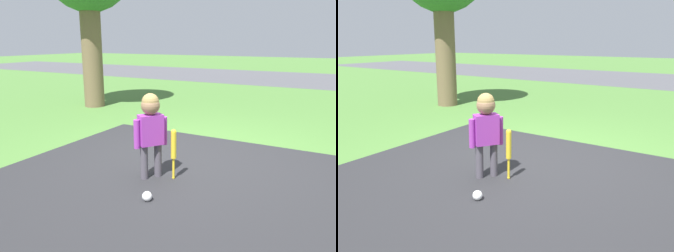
{
  "view_description": "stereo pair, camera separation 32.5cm",
  "coord_description": "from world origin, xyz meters",
  "views": [
    {
      "loc": [
        1.66,
        -3.88,
        1.54
      ],
      "look_at": [
        -0.23,
        -0.48,
        0.53
      ],
      "focal_mm": 35.0,
      "sensor_mm": 36.0,
      "label": 1
    },
    {
      "loc": [
        1.94,
        -3.71,
        1.54
      ],
      "look_at": [
        -0.23,
        -0.48,
        0.53
      ],
      "focal_mm": 35.0,
      "sensor_mm": 36.0,
      "label": 2
    }
  ],
  "objects": [
    {
      "name": "street_strip",
      "position": [
        0.0,
        10.81,
        0.0
      ],
      "size": [
        40.0,
        6.0,
        0.01
      ],
      "color": "#4C4C51",
      "rests_on": "ground"
    },
    {
      "name": "child",
      "position": [
        -0.23,
        -0.88,
        0.64
      ],
      "size": [
        0.28,
        0.34,
        0.99
      ],
      "rotation": [
        0.0,
        0.0,
        0.96
      ],
      "color": "#4C4751",
      "rests_on": "ground"
    },
    {
      "name": "baseball_bat",
      "position": [
        0.01,
        -0.79,
        0.39
      ],
      "size": [
        0.06,
        0.06,
        0.59
      ],
      "color": "yellow",
      "rests_on": "ground"
    },
    {
      "name": "ground_plane",
      "position": [
        0.0,
        0.0,
        0.0
      ],
      "size": [
        60.0,
        60.0,
        0.0
      ],
      "primitive_type": "plane",
      "color": "#477533"
    },
    {
      "name": "sports_ball",
      "position": [
        0.04,
        -1.39,
        0.05
      ],
      "size": [
        0.1,
        0.1,
        0.1
      ],
      "color": "white",
      "rests_on": "ground"
    }
  ]
}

